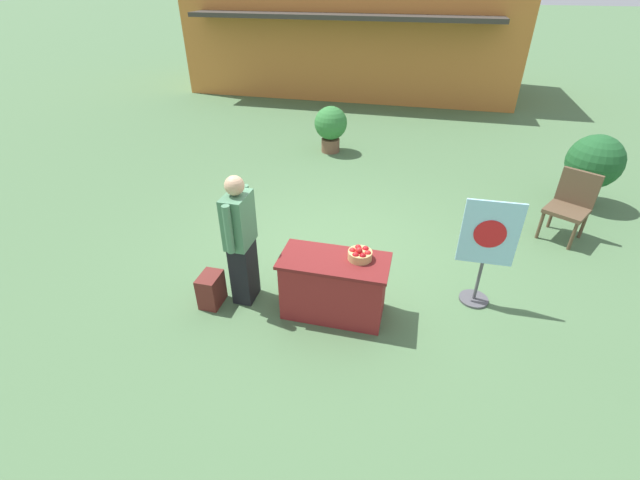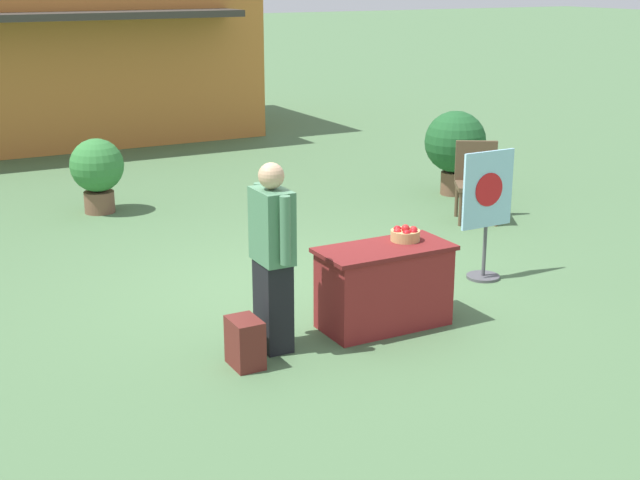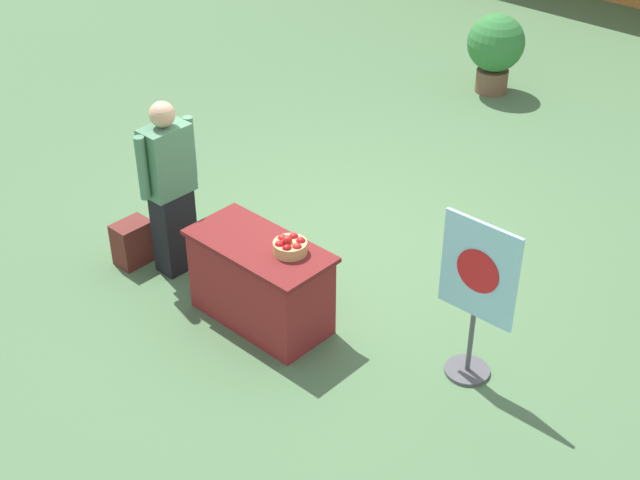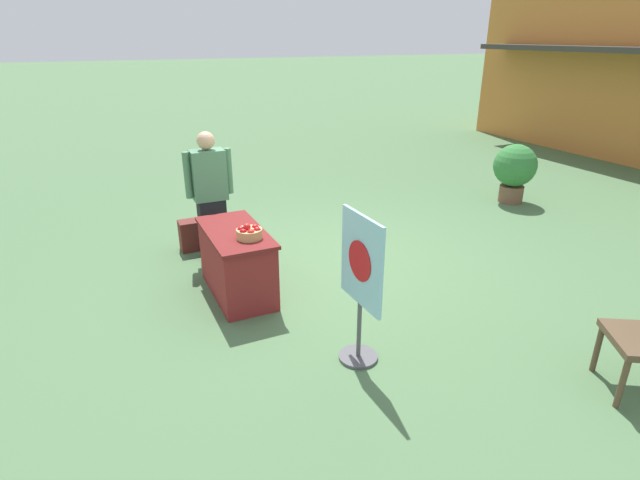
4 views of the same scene
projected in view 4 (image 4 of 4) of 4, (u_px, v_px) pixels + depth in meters
ground_plane at (324, 265)px, 6.46m from camera, size 120.00×120.00×0.00m
display_table at (237, 262)px, 5.61m from camera, size 1.25×0.61×0.77m
apple_basket at (249, 232)px, 5.24m from camera, size 0.28×0.28×0.16m
person_visitor at (210, 196)px, 6.39m from camera, size 0.26×0.61×1.67m
backpack at (192, 235)px, 6.86m from camera, size 0.24×0.34×0.42m
poster_board at (361, 282)px, 4.30m from camera, size 0.64×0.36×1.40m
potted_plant_near_right at (515, 169)px, 8.67m from camera, size 0.73×0.73×1.03m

